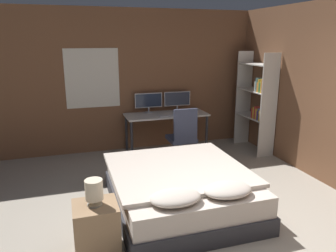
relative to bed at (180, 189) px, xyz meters
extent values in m
cube|color=brown|center=(0.31, 2.61, 1.09)|extent=(12.00, 0.06, 2.70)
cube|color=silver|center=(-0.83, 2.57, 1.17)|extent=(0.98, 0.01, 1.09)
cube|color=black|center=(-0.83, 2.58, 1.17)|extent=(0.90, 0.01, 1.01)
cube|color=brown|center=(2.38, 0.37, 1.09)|extent=(0.06, 12.00, 2.70)
cube|color=#2D2D33|center=(0.00, 0.01, -0.15)|extent=(1.67, 1.94, 0.22)
cube|color=beige|center=(0.00, 0.01, 0.08)|extent=(1.61, 1.88, 0.25)
cube|color=beige|center=(0.00, 0.13, 0.23)|extent=(1.71, 1.63, 0.05)
ellipsoid|color=beige|center=(-0.30, -0.71, 0.27)|extent=(0.55, 0.38, 0.13)
ellipsoid|color=beige|center=(0.30, -0.71, 0.27)|extent=(0.55, 0.38, 0.13)
cube|color=#997551|center=(-1.12, -0.61, 0.00)|extent=(0.45, 0.42, 0.53)
cylinder|color=gray|center=(-1.12, -0.61, 0.28)|extent=(0.15, 0.15, 0.01)
cylinder|color=gray|center=(-1.12, -0.61, 0.31)|extent=(0.02, 0.02, 0.05)
cylinder|color=beige|center=(-1.12, -0.61, 0.44)|extent=(0.18, 0.18, 0.20)
cube|color=beige|center=(0.50, 2.23, 0.46)|extent=(1.58, 0.63, 0.03)
cylinder|color=#2D2D33|center=(-0.24, 1.96, 0.09)|extent=(0.05, 0.05, 0.71)
cylinder|color=#2D2D33|center=(1.24, 1.96, 0.09)|extent=(0.05, 0.05, 0.71)
cylinder|color=#2D2D33|center=(-0.24, 2.49, 0.09)|extent=(0.05, 0.05, 0.71)
cylinder|color=#2D2D33|center=(1.24, 2.49, 0.09)|extent=(0.05, 0.05, 0.71)
cylinder|color=#B7B7BC|center=(0.21, 2.44, 0.49)|extent=(0.16, 0.16, 0.01)
cylinder|color=#B7B7BC|center=(0.21, 2.44, 0.54)|extent=(0.03, 0.03, 0.09)
cube|color=#B7B7BC|center=(0.21, 2.44, 0.72)|extent=(0.54, 0.03, 0.28)
cube|color=#232D42|center=(0.21, 2.43, 0.72)|extent=(0.51, 0.00, 0.25)
cylinder|color=#B7B7BC|center=(0.80, 2.44, 0.49)|extent=(0.16, 0.16, 0.01)
cylinder|color=#B7B7BC|center=(0.80, 2.44, 0.54)|extent=(0.03, 0.03, 0.09)
cube|color=#B7B7BC|center=(0.80, 2.44, 0.72)|extent=(0.54, 0.03, 0.28)
cube|color=#232D42|center=(0.80, 2.43, 0.72)|extent=(0.51, 0.00, 0.25)
cube|color=#B7B7BC|center=(0.50, 2.02, 0.49)|extent=(0.39, 0.13, 0.02)
ellipsoid|color=#B7B7BC|center=(0.79, 2.02, 0.50)|extent=(0.07, 0.05, 0.04)
cylinder|color=black|center=(0.57, 1.57, -0.24)|extent=(0.52, 0.52, 0.04)
cylinder|color=gray|center=(0.57, 1.57, -0.05)|extent=(0.05, 0.05, 0.35)
cube|color=#33384C|center=(0.57, 1.57, 0.17)|extent=(0.46, 0.46, 0.07)
cube|color=#33384C|center=(0.57, 1.37, 0.47)|extent=(0.41, 0.05, 0.54)
cube|color=beige|center=(2.17, 1.34, 0.69)|extent=(0.34, 0.02, 1.91)
cube|color=beige|center=(2.17, 2.23, 0.69)|extent=(0.34, 0.02, 1.91)
cube|color=beige|center=(2.17, 1.79, 0.41)|extent=(0.34, 0.87, 0.02)
cube|color=beige|center=(2.17, 1.79, 0.92)|extent=(0.34, 0.87, 0.02)
cube|color=beige|center=(2.17, 1.79, 1.42)|extent=(0.34, 0.87, 0.02)
cube|color=orange|center=(2.17, 1.38, 0.53)|extent=(0.28, 0.04, 0.23)
cube|color=gold|center=(2.17, 1.43, 0.51)|extent=(0.28, 0.03, 0.19)
cube|color=#2D4784|center=(2.17, 1.46, 0.53)|extent=(0.28, 0.03, 0.22)
cube|color=#7A387F|center=(2.17, 1.49, 0.50)|extent=(0.28, 0.02, 0.17)
cube|color=gold|center=(2.17, 1.53, 0.52)|extent=(0.28, 0.04, 0.20)
cube|color=#B2332D|center=(2.17, 1.58, 0.54)|extent=(0.28, 0.04, 0.24)
cube|color=gold|center=(2.17, 1.62, 0.53)|extent=(0.28, 0.04, 0.22)
cube|color=#B2332D|center=(2.17, 1.68, 0.51)|extent=(0.28, 0.04, 0.19)
cube|color=#B2332D|center=(2.17, 1.38, 1.04)|extent=(0.28, 0.04, 0.22)
cube|color=gold|center=(2.17, 1.43, 1.06)|extent=(0.28, 0.03, 0.25)
cube|color=#337042|center=(2.17, 1.48, 1.02)|extent=(0.28, 0.04, 0.19)
cube|color=gold|center=(2.17, 1.51, 1.05)|extent=(0.28, 0.02, 0.24)
cube|color=orange|center=(2.17, 1.55, 1.02)|extent=(0.28, 0.04, 0.18)
cube|color=teal|center=(2.17, 1.59, 1.06)|extent=(0.28, 0.03, 0.25)
cube|color=#BCB29E|center=(2.17, 1.63, 1.02)|extent=(0.28, 0.03, 0.19)
camera|label=1|loc=(-1.31, -3.65, 1.87)|focal=35.00mm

